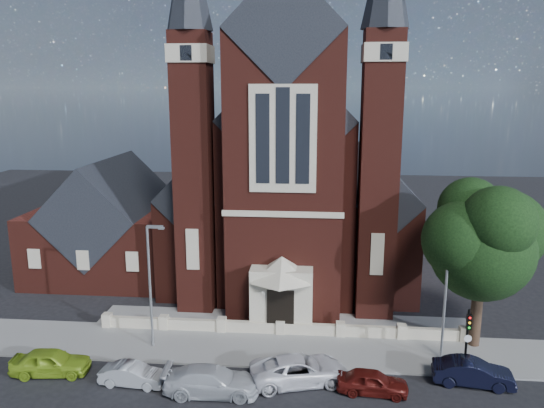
{
  "coord_description": "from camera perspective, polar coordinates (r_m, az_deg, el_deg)",
  "views": [
    {
      "loc": [
        2.33,
        -26.36,
        16.26
      ],
      "look_at": [
        -1.06,
        12.0,
        7.79
      ],
      "focal_mm": 35.0,
      "sensor_mm": 36.0,
      "label": 1
    }
  ],
  "objects": [
    {
      "name": "street_lamp_left",
      "position": [
        34.1,
        -12.88,
        -7.93
      ],
      "size": [
        1.16,
        0.22,
        8.09
      ],
      "color": "gray",
      "rests_on": "ground"
    },
    {
      "name": "car_silver_b",
      "position": [
        30.38,
        -6.52,
        -18.38
      ],
      "size": [
        5.28,
        2.31,
        1.51
      ],
      "primitive_type": "imported",
      "rotation": [
        0.0,
        0.0,
        1.61
      ],
      "color": "#B7BBBF",
      "rests_on": "ground"
    },
    {
      "name": "car_lime_van",
      "position": [
        34.42,
        -22.7,
        -15.41
      ],
      "size": [
        4.61,
        2.26,
        1.51
      ],
      "primitive_type": "imported",
      "rotation": [
        0.0,
        0.0,
        1.68
      ],
      "color": "#81A621",
      "rests_on": "ground"
    },
    {
      "name": "pavement_strip",
      "position": [
        34.96,
        0.67,
        -15.32
      ],
      "size": [
        60.0,
        5.0,
        0.12
      ],
      "primitive_type": "cube",
      "color": "gray",
      "rests_on": "ground"
    },
    {
      "name": "traffic_signal",
      "position": [
        33.03,
        20.3,
        -12.89
      ],
      "size": [
        0.28,
        0.42,
        4.0
      ],
      "color": "black",
      "rests_on": "ground"
    },
    {
      "name": "car_navy",
      "position": [
        32.96,
        20.8,
        -16.6
      ],
      "size": [
        4.54,
        2.05,
        1.45
      ],
      "primitive_type": "imported",
      "rotation": [
        0.0,
        0.0,
        1.45
      ],
      "color": "black",
      "rests_on": "ground"
    },
    {
      "name": "forecourt_wall",
      "position": [
        36.74,
        0.92,
        -13.87
      ],
      "size": [
        24.0,
        0.4,
        0.9
      ],
      "primitive_type": "cube",
      "color": "#B2A68D",
      "rests_on": "ground"
    },
    {
      "name": "street_lamp_right",
      "position": [
        33.43,
        18.34,
        -8.68
      ],
      "size": [
        1.16,
        0.22,
        8.09
      ],
      "color": "gray",
      "rests_on": "ground"
    },
    {
      "name": "car_silver_a",
      "position": [
        32.0,
        -14.74,
        -17.33
      ],
      "size": [
        3.77,
        1.54,
        1.22
      ],
      "primitive_type": "imported",
      "rotation": [
        0.0,
        0.0,
        1.5
      ],
      "color": "#9CA0A3",
      "rests_on": "ground"
    },
    {
      "name": "car_dark_red",
      "position": [
        30.79,
        10.75,
        -18.29
      ],
      "size": [
        3.97,
        1.86,
        1.31
      ],
      "primitive_type": "imported",
      "rotation": [
        0.0,
        0.0,
        1.49
      ],
      "color": "#4C100D",
      "rests_on": "ground"
    },
    {
      "name": "street_tree",
      "position": [
        34.93,
        21.99,
        -3.97
      ],
      "size": [
        6.4,
        6.6,
        10.7
      ],
      "color": "black",
      "rests_on": "ground"
    },
    {
      "name": "ground",
      "position": [
        44.5,
        1.72,
        -9.04
      ],
      "size": [
        120.0,
        120.0,
        0.0
      ],
      "primitive_type": "plane",
      "color": "black",
      "rests_on": "ground"
    },
    {
      "name": "car_white_suv",
      "position": [
        31.21,
        2.94,
        -17.38
      ],
      "size": [
        6.0,
        3.93,
        1.53
      ],
      "primitive_type": "imported",
      "rotation": [
        0.0,
        0.0,
        1.84
      ],
      "color": "white",
      "rests_on": "ground"
    },
    {
      "name": "parish_hall",
      "position": [
        49.54,
        -16.86,
        -2.46
      ],
      "size": [
        12.0,
        12.2,
        10.24
      ],
      "color": "#4C1B14",
      "rests_on": "ground"
    },
    {
      "name": "church",
      "position": [
        50.01,
        2.32,
        3.1
      ],
      "size": [
        20.01,
        34.9,
        29.2
      ],
      "color": "#4C1B14",
      "rests_on": "ground"
    },
    {
      "name": "forecourt_paving",
      "position": [
        38.54,
        1.14,
        -12.56
      ],
      "size": [
        26.0,
        3.0,
        0.14
      ],
      "primitive_type": "cube",
      "color": "gray",
      "rests_on": "ground"
    }
  ]
}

